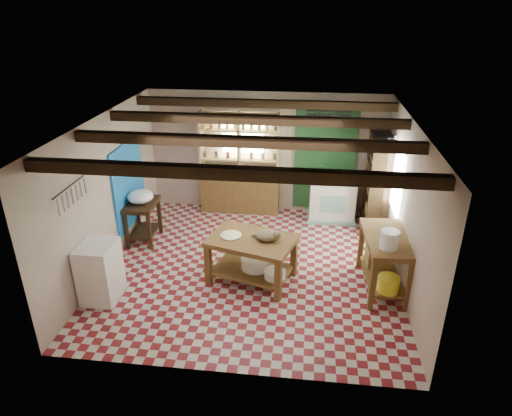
# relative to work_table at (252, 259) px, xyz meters

# --- Properties ---
(floor) EXTENTS (5.00, 5.00, 0.02)m
(floor) POSITION_rel_work_table_xyz_m (-0.05, 0.35, -0.40)
(floor) COLOR maroon
(floor) RESTS_ON ground
(ceiling) EXTENTS (5.00, 5.00, 0.02)m
(ceiling) POSITION_rel_work_table_xyz_m (-0.05, 0.35, 2.21)
(ceiling) COLOR #403F43
(ceiling) RESTS_ON wall_back
(wall_back) EXTENTS (5.00, 0.04, 2.60)m
(wall_back) POSITION_rel_work_table_xyz_m (-0.05, 2.85, 0.91)
(wall_back) COLOR #C3AE9D
(wall_back) RESTS_ON floor
(wall_front) EXTENTS (5.00, 0.04, 2.60)m
(wall_front) POSITION_rel_work_table_xyz_m (-0.05, -2.15, 0.91)
(wall_front) COLOR #C3AE9D
(wall_front) RESTS_ON floor
(wall_left) EXTENTS (0.04, 5.00, 2.60)m
(wall_left) POSITION_rel_work_table_xyz_m (-2.55, 0.35, 0.91)
(wall_left) COLOR #C3AE9D
(wall_left) RESTS_ON floor
(wall_right) EXTENTS (0.04, 5.00, 2.60)m
(wall_right) POSITION_rel_work_table_xyz_m (2.45, 0.35, 0.91)
(wall_right) COLOR #C3AE9D
(wall_right) RESTS_ON floor
(ceiling_beams) EXTENTS (5.00, 3.80, 0.15)m
(ceiling_beams) POSITION_rel_work_table_xyz_m (-0.05, 0.35, 2.09)
(ceiling_beams) COLOR #301F10
(ceiling_beams) RESTS_ON ceiling
(blue_wall_patch) EXTENTS (0.04, 1.40, 1.60)m
(blue_wall_patch) POSITION_rel_work_table_xyz_m (-2.52, 1.25, 0.71)
(blue_wall_patch) COLOR blue
(blue_wall_patch) RESTS_ON wall_left
(green_wall_patch) EXTENTS (1.30, 0.04, 2.30)m
(green_wall_patch) POSITION_rel_work_table_xyz_m (1.20, 2.82, 0.86)
(green_wall_patch) COLOR #1F4D24
(green_wall_patch) RESTS_ON wall_back
(window_back) EXTENTS (0.90, 0.02, 0.80)m
(window_back) POSITION_rel_work_table_xyz_m (-0.55, 2.83, 1.31)
(window_back) COLOR silver
(window_back) RESTS_ON wall_back
(window_right) EXTENTS (0.02, 1.30, 1.20)m
(window_right) POSITION_rel_work_table_xyz_m (2.43, 1.35, 1.01)
(window_right) COLOR silver
(window_right) RESTS_ON wall_right
(utensil_rail) EXTENTS (0.06, 0.90, 0.28)m
(utensil_rail) POSITION_rel_work_table_xyz_m (-2.49, -0.85, 1.39)
(utensil_rail) COLOR black
(utensil_rail) RESTS_ON wall_left
(pot_rack) EXTENTS (0.86, 0.12, 0.36)m
(pot_rack) POSITION_rel_work_table_xyz_m (1.20, 2.40, 1.79)
(pot_rack) COLOR black
(pot_rack) RESTS_ON ceiling
(shelving_unit) EXTENTS (1.70, 0.34, 2.20)m
(shelving_unit) POSITION_rel_work_table_xyz_m (-0.60, 2.66, 0.71)
(shelving_unit) COLOR #D6BD7C
(shelving_unit) RESTS_ON floor
(tall_rack) EXTENTS (0.40, 0.86, 2.00)m
(tall_rack) POSITION_rel_work_table_xyz_m (2.23, 2.15, 0.61)
(tall_rack) COLOR #301F10
(tall_rack) RESTS_ON floor
(work_table) EXTENTS (1.56, 1.25, 0.77)m
(work_table) POSITION_rel_work_table_xyz_m (0.00, 0.00, 0.00)
(work_table) COLOR brown
(work_table) RESTS_ON floor
(stove) EXTENTS (0.97, 0.67, 0.93)m
(stove) POSITION_rel_work_table_xyz_m (1.39, 2.50, 0.08)
(stove) COLOR white
(stove) RESTS_ON floor
(prep_table) EXTENTS (0.58, 0.82, 0.81)m
(prep_table) POSITION_rel_work_table_xyz_m (-2.25, 1.09, 0.02)
(prep_table) COLOR #301F10
(prep_table) RESTS_ON floor
(white_cabinet) EXTENTS (0.53, 0.63, 0.95)m
(white_cabinet) POSITION_rel_work_table_xyz_m (-2.27, -0.80, 0.09)
(white_cabinet) COLOR white
(white_cabinet) RESTS_ON floor
(right_counter) EXTENTS (0.73, 1.35, 0.94)m
(right_counter) POSITION_rel_work_table_xyz_m (2.13, 0.00, 0.09)
(right_counter) COLOR brown
(right_counter) RESTS_ON floor
(cat) EXTENTS (0.40, 0.32, 0.17)m
(cat) POSITION_rel_work_table_xyz_m (0.25, -0.02, 0.47)
(cat) COLOR #967F57
(cat) RESTS_ON work_table
(steel_tray) EXTENTS (0.43, 0.43, 0.02)m
(steel_tray) POSITION_rel_work_table_xyz_m (-0.35, 0.05, 0.40)
(steel_tray) COLOR #94959B
(steel_tray) RESTS_ON work_table
(basin_large) EXTENTS (0.61, 0.61, 0.17)m
(basin_large) POSITION_rel_work_table_xyz_m (0.06, 0.03, -0.10)
(basin_large) COLOR white
(basin_large) RESTS_ON work_table
(basin_small) EXTENTS (0.44, 0.44, 0.12)m
(basin_small) POSITION_rel_work_table_xyz_m (0.41, -0.22, -0.12)
(basin_small) COLOR white
(basin_small) RESTS_ON work_table
(kettle_left) EXTENTS (0.19, 0.19, 0.21)m
(kettle_left) POSITION_rel_work_table_xyz_m (1.14, 2.49, 0.65)
(kettle_left) COLOR #94959B
(kettle_left) RESTS_ON stove
(kettle_right) EXTENTS (0.15, 0.15, 0.18)m
(kettle_right) POSITION_rel_work_table_xyz_m (1.49, 2.50, 0.64)
(kettle_right) COLOR black
(kettle_right) RESTS_ON stove
(enamel_bowl) EXTENTS (0.50, 0.50, 0.24)m
(enamel_bowl) POSITION_rel_work_table_xyz_m (-2.25, 1.09, 0.54)
(enamel_bowl) COLOR white
(enamel_bowl) RESTS_ON prep_table
(white_bucket) EXTENTS (0.30, 0.30, 0.28)m
(white_bucket) POSITION_rel_work_table_xyz_m (2.10, -0.35, 0.70)
(white_bucket) COLOR white
(white_bucket) RESTS_ON right_counter
(wicker_basket) EXTENTS (0.45, 0.37, 0.30)m
(wicker_basket) POSITION_rel_work_table_xyz_m (2.11, 0.30, 0.01)
(wicker_basket) COLOR olive
(wicker_basket) RESTS_ON right_counter
(yellow_tub) EXTENTS (0.35, 0.35, 0.24)m
(yellow_tub) POSITION_rel_work_table_xyz_m (2.16, -0.45, -0.01)
(yellow_tub) COLOR yellow
(yellow_tub) RESTS_ON right_counter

